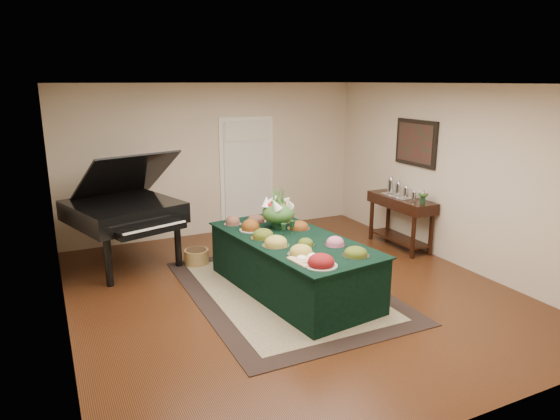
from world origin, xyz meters
name	(u,v)px	position (x,y,z in m)	size (l,w,h in m)	color
ground	(290,291)	(0.00, 0.00, 0.00)	(6.00, 6.00, 0.00)	black
area_rug	(284,290)	(-0.06, 0.03, 0.01)	(2.39, 3.35, 0.01)	black
kitchen_doorway	(247,175)	(0.60, 2.97, 1.02)	(1.05, 0.07, 2.10)	white
buffet_table	(292,265)	(0.02, -0.03, 0.38)	(1.52, 2.67, 0.75)	black
food_platters	(287,235)	(-0.05, -0.01, 0.79)	(1.13, 2.41, 0.12)	silver
cutting_board	(307,257)	(-0.20, -0.83, 0.78)	(0.40, 0.40, 0.10)	tan
green_goblets	(288,228)	(0.03, 0.12, 0.84)	(0.24, 0.15, 0.18)	black
floral_centerpiece	(278,209)	(0.06, 0.47, 1.02)	(0.47, 0.47, 0.47)	black
grand_piano	(124,210)	(-1.79, 1.93, 0.86)	(1.79, 1.98, 1.73)	black
wicker_basket	(197,257)	(-0.84, 1.50, 0.12)	(0.37, 0.37, 0.23)	olive
mahogany_sideboard	(401,208)	(2.50, 0.83, 0.67)	(0.45, 1.31, 0.86)	black
tea_service	(400,190)	(2.50, 0.88, 0.98)	(0.34, 0.74, 0.30)	silver
pink_bouquet	(423,195)	(2.50, 0.33, 1.01)	(0.18, 0.18, 0.22)	black
wall_painting	(416,143)	(2.72, 0.83, 1.75)	(0.05, 0.95, 0.75)	black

